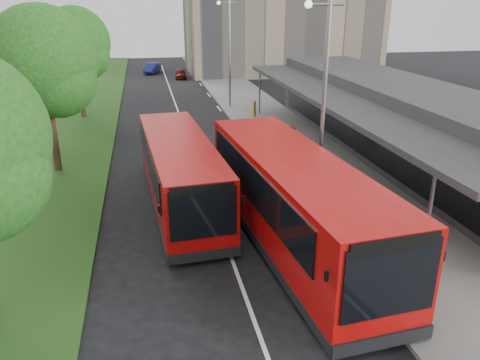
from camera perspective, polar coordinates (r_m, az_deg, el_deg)
The scene contains 16 objects.
ground at distance 16.90m, azimuth -1.80°, elevation -7.48°, with size 120.00×120.00×0.00m, color black.
pavement at distance 36.56m, azimuth 2.15°, elevation 8.33°, with size 5.00×80.00×0.15m, color slate.
grass_verge at distance 35.86m, azimuth -18.64°, elevation 6.96°, with size 5.00×80.00×0.10m, color #244716.
lane_centre_line at distance 30.83m, azimuth -6.59°, elevation 5.69°, with size 0.12×70.00×0.01m, color silver.
kerb_dashes at distance 35.09m, azimuth -1.79°, elevation 7.68°, with size 0.12×56.00×0.01m.
station_building at distance 26.96m, azimuth 18.55°, elevation 6.99°, with size 7.70×26.00×4.00m.
tree_mid at distance 24.32m, azimuth -22.83°, elevation 12.63°, with size 5.00×5.00×8.04m.
tree_far at distance 36.13m, azimuth -19.43°, elevation 15.07°, with size 4.88×4.88×7.84m.
lamp_post_near at distance 18.22m, azimuth 9.97°, elevation 10.11°, with size 1.44×0.28×8.00m.
lamp_post_far at distance 37.40m, azimuth -1.42°, elevation 15.83°, with size 1.44×0.28×8.00m.
bus_main at distance 15.99m, azimuth 6.56°, elevation -2.70°, with size 3.86×11.69×3.26m.
bus_second at distance 19.36m, azimuth -7.32°, elevation 0.90°, with size 3.23×10.25×2.86m.
litter_bin at distance 27.89m, azimuth 6.11°, elevation 5.45°, with size 0.56×0.56×1.01m, color #392817.
bollard at distance 34.52m, azimuth 1.79°, elevation 8.66°, with size 0.18×0.18×1.12m, color #DCB00B.
car_near at distance 53.80m, azimuth -7.26°, elevation 12.73°, with size 1.21×3.01×1.03m, color #54100C.
car_far at distance 58.44m, azimuth -10.64°, elevation 13.26°, with size 1.23×3.54×1.17m, color navy.
Camera 1 is at (-2.45, -14.67, 8.04)m, focal length 35.00 mm.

